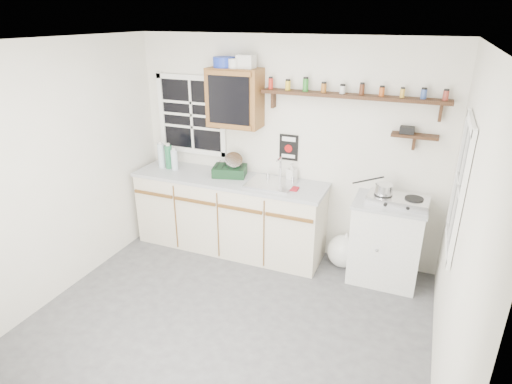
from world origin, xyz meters
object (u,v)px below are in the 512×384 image
at_px(main_cabinet, 229,213).
at_px(dish_rack, 231,168).
at_px(right_cabinet, 386,241).
at_px(spice_shelf, 350,95).
at_px(upper_cabinet, 235,98).
at_px(hotplate, 398,200).

xyz_separation_m(main_cabinet, dish_rack, (-0.00, 0.08, 0.55)).
bearing_deg(right_cabinet, spice_shelf, 160.73).
bearing_deg(main_cabinet, dish_rack, 92.92).
bearing_deg(right_cabinet, upper_cabinet, 176.24).
xyz_separation_m(right_cabinet, hotplate, (0.07, -0.02, 0.49)).
height_order(right_cabinet, dish_rack, dish_rack).
xyz_separation_m(main_cabinet, right_cabinet, (1.83, 0.03, -0.01)).
relative_size(spice_shelf, dish_rack, 4.35).
distance_m(dish_rack, hotplate, 1.91).
relative_size(main_cabinet, spice_shelf, 1.21).
relative_size(main_cabinet, hotplate, 3.72).
bearing_deg(dish_rack, right_cabinet, -16.30).
relative_size(main_cabinet, upper_cabinet, 3.55).
bearing_deg(main_cabinet, hotplate, 0.16).
height_order(upper_cabinet, spice_shelf, upper_cabinet).
bearing_deg(spice_shelf, right_cabinet, -19.27).
bearing_deg(upper_cabinet, spice_shelf, 3.14).
height_order(right_cabinet, spice_shelf, spice_shelf).
distance_m(spice_shelf, dish_rack, 1.60).
height_order(spice_shelf, hotplate, spice_shelf).
distance_m(main_cabinet, right_cabinet, 1.84).
xyz_separation_m(main_cabinet, upper_cabinet, (0.03, 0.14, 1.36)).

